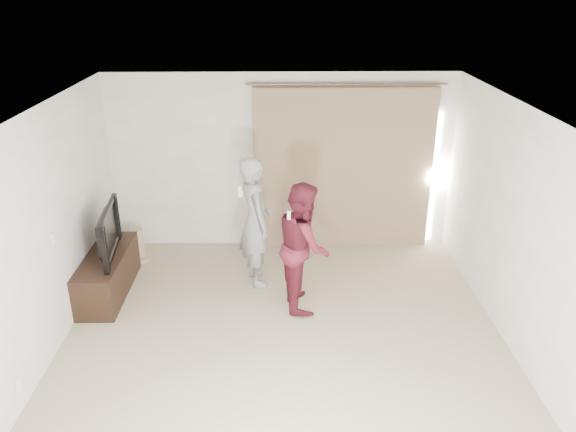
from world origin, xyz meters
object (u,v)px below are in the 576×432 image
object	(u,v)px
tv_console	(107,274)
person_woman	(303,246)
person_man	(255,222)
tv	(101,232)

from	to	relation	value
tv_console	person_woman	world-z (taller)	person_woman
person_woman	tv_console	bearing A→B (deg)	173.22
person_man	tv	bearing A→B (deg)	-171.80
tv_console	person_man	distance (m)	2.02
tv_console	person_woman	xyz separation A→B (m)	(2.51, -0.30, 0.53)
tv_console	person_woman	distance (m)	2.59
tv_console	tv	size ratio (longest dim) A/B	1.30
tv	person_woman	bearing A→B (deg)	-103.33
person_woman	person_man	bearing A→B (deg)	136.25
tv_console	person_man	world-z (taller)	person_man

